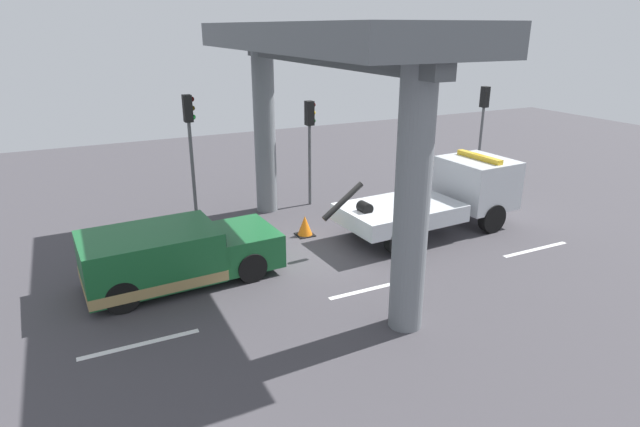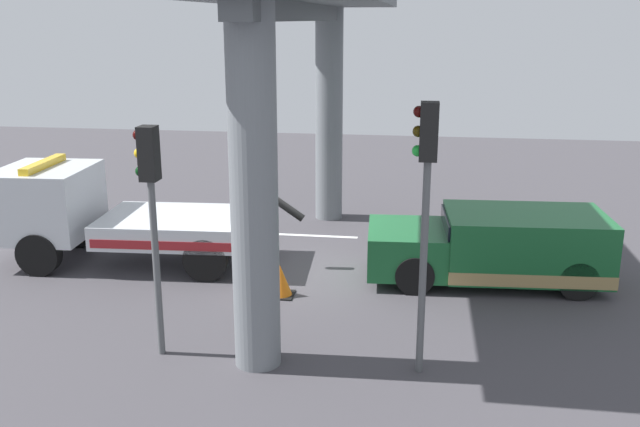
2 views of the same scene
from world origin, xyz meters
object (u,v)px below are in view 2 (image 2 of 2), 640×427
(towed_van_green, at_px, (497,247))
(traffic_cone_orange, at_px, (280,281))
(traffic_light_far, at_px, (150,191))
(tow_truck_white, at_px, (105,214))
(traffic_light_near, at_px, (426,181))

(towed_van_green, xyz_separation_m, traffic_cone_orange, (4.63, 1.59, -0.45))
(towed_van_green, relative_size, traffic_light_far, 1.32)
(tow_truck_white, height_order, traffic_cone_orange, tow_truck_white)
(towed_van_green, distance_m, traffic_light_near, 5.41)
(traffic_light_near, height_order, traffic_cone_orange, traffic_light_near)
(towed_van_green, distance_m, traffic_cone_orange, 4.92)
(traffic_light_near, relative_size, traffic_light_far, 1.11)
(tow_truck_white, xyz_separation_m, traffic_cone_orange, (-4.58, 1.54, -0.88))
(tow_truck_white, relative_size, traffic_light_near, 1.63)
(traffic_light_far, bearing_deg, traffic_light_near, -180.00)
(tow_truck_white, distance_m, traffic_light_near, 8.98)
(tow_truck_white, distance_m, towed_van_green, 9.22)
(traffic_light_near, height_order, traffic_light_far, traffic_light_near)
(tow_truck_white, distance_m, traffic_cone_orange, 4.91)
(traffic_light_near, bearing_deg, tow_truck_white, -30.62)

